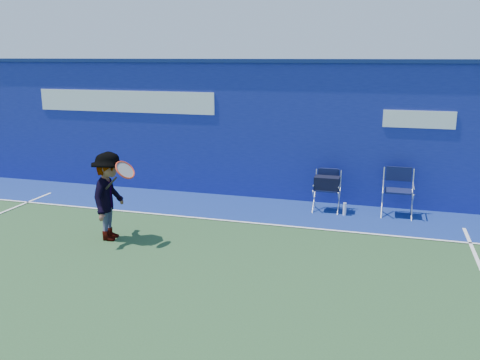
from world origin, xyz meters
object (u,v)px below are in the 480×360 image
(water_bottle, at_px, (345,209))
(tennis_player, at_px, (109,196))
(directors_chair_left, at_px, (327,194))
(directors_chair_right, at_px, (397,201))

(water_bottle, distance_m, tennis_player, 4.63)
(directors_chair_left, bearing_deg, directors_chair_right, 2.56)
(directors_chair_left, distance_m, tennis_player, 4.40)
(water_bottle, relative_size, tennis_player, 0.17)
(directors_chair_right, xyz_separation_m, water_bottle, (-1.01, -0.27, -0.17))
(water_bottle, bearing_deg, directors_chair_left, 152.32)
(directors_chair_left, xyz_separation_m, tennis_player, (-3.44, -2.72, 0.41))
(directors_chair_left, distance_m, water_bottle, 0.50)
(water_bottle, bearing_deg, tennis_player, -146.74)
(directors_chair_left, distance_m, directors_chair_right, 1.40)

